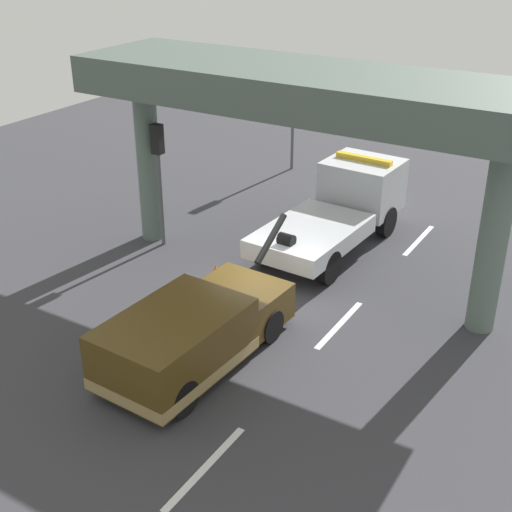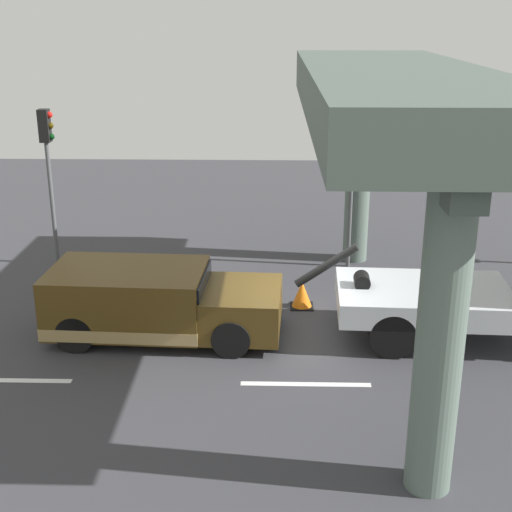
{
  "view_description": "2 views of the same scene",
  "coord_description": "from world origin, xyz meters",
  "px_view_note": "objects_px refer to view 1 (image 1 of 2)",
  "views": [
    {
      "loc": [
        -14.13,
        -8.29,
        9.53
      ],
      "look_at": [
        -0.75,
        -0.15,
        1.76
      ],
      "focal_mm": 48.83,
      "sensor_mm": 36.0,
      "label": 1
    },
    {
      "loc": [
        -0.67,
        -14.53,
        7.02
      ],
      "look_at": [
        -1.05,
        -0.07,
        1.95
      ],
      "focal_mm": 49.12,
      "sensor_mm": 36.0,
      "label": 2
    }
  ],
  "objects_px": {
    "tow_truck_white": "(342,206)",
    "traffic_light_far": "(159,158)",
    "towed_van_green": "(191,336)",
    "traffic_light_mid": "(294,94)",
    "traffic_cone_orange": "(216,276)"
  },
  "relations": [
    {
      "from": "towed_van_green",
      "to": "traffic_light_mid",
      "type": "bearing_deg",
      "value": 19.2
    },
    {
      "from": "tow_truck_white",
      "to": "traffic_light_far",
      "type": "distance_m",
      "value": 5.88
    },
    {
      "from": "towed_van_green",
      "to": "tow_truck_white",
      "type": "bearing_deg",
      "value": -0.28
    },
    {
      "from": "tow_truck_white",
      "to": "traffic_light_far",
      "type": "height_order",
      "value": "traffic_light_far"
    },
    {
      "from": "traffic_cone_orange",
      "to": "traffic_light_mid",
      "type": "bearing_deg",
      "value": 16.73
    },
    {
      "from": "traffic_cone_orange",
      "to": "towed_van_green",
      "type": "bearing_deg",
      "value": -154.05
    },
    {
      "from": "tow_truck_white",
      "to": "traffic_light_mid",
      "type": "relative_size",
      "value": 1.74
    },
    {
      "from": "tow_truck_white",
      "to": "traffic_light_mid",
      "type": "distance_m",
      "value": 7.39
    },
    {
      "from": "traffic_light_mid",
      "to": "traffic_cone_orange",
      "type": "relative_size",
      "value": 6.15
    },
    {
      "from": "tow_truck_white",
      "to": "traffic_light_mid",
      "type": "height_order",
      "value": "traffic_light_mid"
    },
    {
      "from": "towed_van_green",
      "to": "traffic_light_far",
      "type": "height_order",
      "value": "traffic_light_far"
    },
    {
      "from": "traffic_light_mid",
      "to": "traffic_cone_orange",
      "type": "xyz_separation_m",
      "value": [
        -9.96,
        -2.99,
        -2.74
      ]
    },
    {
      "from": "tow_truck_white",
      "to": "traffic_light_far",
      "type": "bearing_deg",
      "value": 123.53
    },
    {
      "from": "tow_truck_white",
      "to": "traffic_light_far",
      "type": "xyz_separation_m",
      "value": [
        -3.12,
        4.7,
        1.66
      ]
    },
    {
      "from": "traffic_light_mid",
      "to": "towed_van_green",
      "type": "bearing_deg",
      "value": -160.8
    }
  ]
}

